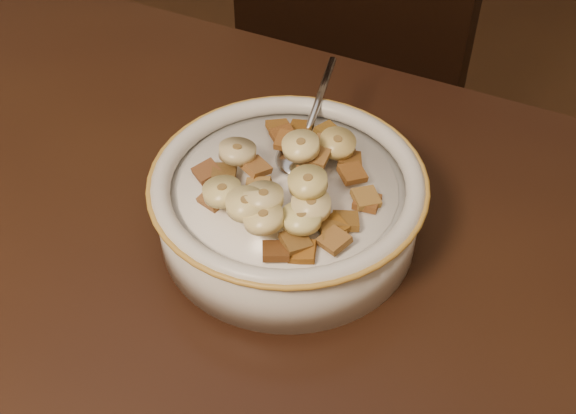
% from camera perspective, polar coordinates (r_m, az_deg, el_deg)
% --- Properties ---
extents(chair, '(0.49, 0.49, 1.02)m').
position_cam_1_polar(chair, '(1.17, 0.16, 7.80)').
color(chair, black).
rests_on(chair, floor).
extents(cereal_bowl, '(0.22, 0.22, 0.05)m').
position_cam_1_polar(cereal_bowl, '(0.62, -0.00, -0.22)').
color(cereal_bowl, silver).
rests_on(cereal_bowl, table).
extents(milk, '(0.18, 0.18, 0.00)m').
position_cam_1_polar(milk, '(0.60, -0.00, 1.58)').
color(milk, white).
rests_on(milk, cereal_bowl).
extents(spoon, '(0.05, 0.06, 0.01)m').
position_cam_1_polar(spoon, '(0.62, 0.88, 4.03)').
color(spoon, '#9B9EA5').
rests_on(spoon, cereal_bowl).
extents(cereal_square_0, '(0.02, 0.02, 0.01)m').
position_cam_1_polar(cereal_square_0, '(0.65, 0.99, 6.20)').
color(cereal_square_0, brown).
rests_on(cereal_square_0, milk).
extents(cereal_square_1, '(0.02, 0.02, 0.01)m').
position_cam_1_polar(cereal_square_1, '(0.60, 2.24, 4.02)').
color(cereal_square_1, olive).
rests_on(cereal_square_1, milk).
extents(cereal_square_2, '(0.03, 0.03, 0.01)m').
position_cam_1_polar(cereal_square_2, '(0.65, -0.73, 6.33)').
color(cereal_square_2, brown).
rests_on(cereal_square_2, milk).
extents(cereal_square_3, '(0.03, 0.03, 0.01)m').
position_cam_1_polar(cereal_square_3, '(0.56, 3.62, -2.01)').
color(cereal_square_3, olive).
rests_on(cereal_square_3, milk).
extents(cereal_square_4, '(0.02, 0.02, 0.01)m').
position_cam_1_polar(cereal_square_4, '(0.62, -0.02, 5.25)').
color(cereal_square_4, brown).
rests_on(cereal_square_4, milk).
extents(cereal_square_5, '(0.03, 0.03, 0.01)m').
position_cam_1_polar(cereal_square_5, '(0.55, 0.61, -2.72)').
color(cereal_square_5, brown).
rests_on(cereal_square_5, milk).
extents(cereal_square_6, '(0.03, 0.03, 0.01)m').
position_cam_1_polar(cereal_square_6, '(0.54, 1.12, -3.57)').
color(cereal_square_6, brown).
rests_on(cereal_square_6, milk).
extents(cereal_square_7, '(0.03, 0.03, 0.01)m').
position_cam_1_polar(cereal_square_7, '(0.57, 4.59, -1.10)').
color(cereal_square_7, brown).
rests_on(cereal_square_7, milk).
extents(cereal_square_8, '(0.03, 0.03, 0.01)m').
position_cam_1_polar(cereal_square_8, '(0.61, -6.43, 2.79)').
color(cereal_square_8, brown).
rests_on(cereal_square_8, milk).
extents(cereal_square_9, '(0.03, 0.03, 0.01)m').
position_cam_1_polar(cereal_square_9, '(0.54, -0.98, -3.49)').
color(cereal_square_9, '#623213').
rests_on(cereal_square_9, milk).
extents(cereal_square_10, '(0.03, 0.03, 0.01)m').
position_cam_1_polar(cereal_square_10, '(0.63, 4.30, 4.75)').
color(cereal_square_10, brown).
rests_on(cereal_square_10, milk).
extents(cereal_square_11, '(0.03, 0.03, 0.01)m').
position_cam_1_polar(cereal_square_11, '(0.60, -5.06, 2.74)').
color(cereal_square_11, brown).
rests_on(cereal_square_11, milk).
extents(cereal_square_12, '(0.03, 0.03, 0.01)m').
position_cam_1_polar(cereal_square_12, '(0.58, 1.55, 2.32)').
color(cereal_square_12, brown).
rests_on(cereal_square_12, milk).
extents(cereal_square_13, '(0.03, 0.03, 0.01)m').
position_cam_1_polar(cereal_square_13, '(0.58, -2.39, 1.49)').
color(cereal_square_13, brown).
rests_on(cereal_square_13, milk).
extents(cereal_square_14, '(0.03, 0.03, 0.01)m').
position_cam_1_polar(cereal_square_14, '(0.56, 3.54, -1.59)').
color(cereal_square_14, brown).
rests_on(cereal_square_14, milk).
extents(cereal_square_15, '(0.02, 0.02, 0.01)m').
position_cam_1_polar(cereal_square_15, '(0.59, -5.90, 0.71)').
color(cereal_square_15, brown).
rests_on(cereal_square_15, milk).
extents(cereal_square_16, '(0.03, 0.03, 0.01)m').
position_cam_1_polar(cereal_square_16, '(0.55, 3.68, -2.65)').
color(cereal_square_16, brown).
rests_on(cereal_square_16, milk).
extents(cereal_square_17, '(0.03, 0.03, 0.01)m').
position_cam_1_polar(cereal_square_17, '(0.65, 3.24, 5.93)').
color(cereal_square_17, brown).
rests_on(cereal_square_17, milk).
extents(cereal_square_18, '(0.02, 0.02, 0.01)m').
position_cam_1_polar(cereal_square_18, '(0.59, 6.26, 0.41)').
color(cereal_square_18, brown).
rests_on(cereal_square_18, milk).
extents(cereal_square_19, '(0.03, 0.03, 0.01)m').
position_cam_1_polar(cereal_square_19, '(0.59, -2.57, 3.19)').
color(cereal_square_19, brown).
rests_on(cereal_square_19, milk).
extents(cereal_square_20, '(0.03, 0.03, 0.01)m').
position_cam_1_polar(cereal_square_20, '(0.58, 6.17, 0.72)').
color(cereal_square_20, olive).
rests_on(cereal_square_20, milk).
extents(cereal_square_21, '(0.03, 0.02, 0.01)m').
position_cam_1_polar(cereal_square_21, '(0.63, 3.12, 5.11)').
color(cereal_square_21, brown).
rests_on(cereal_square_21, milk).
extents(cereal_square_22, '(0.03, 0.03, 0.01)m').
position_cam_1_polar(cereal_square_22, '(0.63, -0.34, 5.65)').
color(cereal_square_22, brown).
rests_on(cereal_square_22, milk).
extents(cereal_square_23, '(0.03, 0.03, 0.01)m').
position_cam_1_polar(cereal_square_23, '(0.62, 4.87, 3.77)').
color(cereal_square_23, brown).
rests_on(cereal_square_23, milk).
extents(cereal_square_24, '(0.03, 0.03, 0.01)m').
position_cam_1_polar(cereal_square_24, '(0.60, 5.11, 2.66)').
color(cereal_square_24, brown).
rests_on(cereal_square_24, milk).
extents(banana_slice_0, '(0.04, 0.04, 0.01)m').
position_cam_1_polar(banana_slice_0, '(0.59, 1.02, 4.85)').
color(banana_slice_0, beige).
rests_on(banana_slice_0, milk).
extents(banana_slice_1, '(0.04, 0.04, 0.01)m').
position_cam_1_polar(banana_slice_1, '(0.55, -1.94, 0.80)').
color(banana_slice_1, '#DAC880').
rests_on(banana_slice_1, milk).
extents(banana_slice_2, '(0.04, 0.04, 0.01)m').
position_cam_1_polar(banana_slice_2, '(0.55, -3.36, 0.23)').
color(banana_slice_2, '#D8C276').
rests_on(banana_slice_2, milk).
extents(banana_slice_3, '(0.04, 0.04, 0.02)m').
position_cam_1_polar(banana_slice_3, '(0.61, 3.93, 5.05)').
color(banana_slice_3, '#E0BD6D').
rests_on(banana_slice_3, milk).
extents(banana_slice_4, '(0.04, 0.04, 0.02)m').
position_cam_1_polar(banana_slice_4, '(0.60, -4.02, 4.41)').
color(banana_slice_4, beige).
rests_on(banana_slice_4, milk).
extents(banana_slice_5, '(0.04, 0.04, 0.01)m').
position_cam_1_polar(banana_slice_5, '(0.54, -1.96, -0.86)').
color(banana_slice_5, '#FADF9A').
rests_on(banana_slice_5, milk).
extents(banana_slice_6, '(0.04, 0.04, 0.01)m').
position_cam_1_polar(banana_slice_6, '(0.55, 1.06, -0.87)').
color(banana_slice_6, '#D8CD83').
rests_on(banana_slice_6, milk).
extents(banana_slice_7, '(0.03, 0.03, 0.01)m').
position_cam_1_polar(banana_slice_7, '(0.57, -5.21, 1.22)').
color(banana_slice_7, '#E2D36E').
rests_on(banana_slice_7, milk).
extents(banana_slice_8, '(0.04, 0.04, 0.01)m').
position_cam_1_polar(banana_slice_8, '(0.56, 1.57, 1.98)').
color(banana_slice_8, '#F9E077').
rests_on(banana_slice_8, milk).
extents(banana_slice_9, '(0.04, 0.04, 0.01)m').
position_cam_1_polar(banana_slice_9, '(0.55, 1.83, 0.15)').
color(banana_slice_9, '#F8E99A').
rests_on(banana_slice_9, milk).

